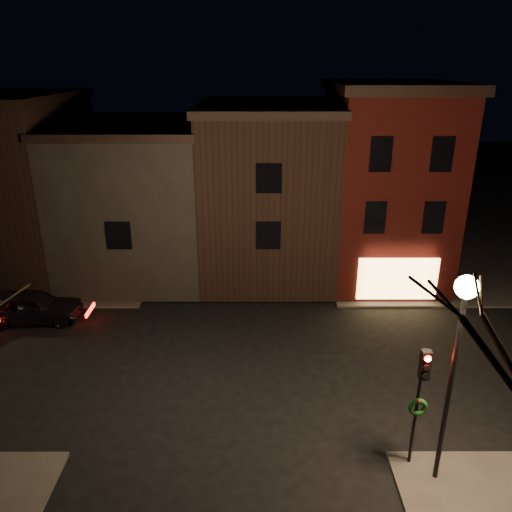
# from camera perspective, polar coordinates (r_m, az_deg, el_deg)

# --- Properties ---
(ground) EXTENTS (120.00, 120.00, 0.00)m
(ground) POSITION_cam_1_polar(r_m,az_deg,el_deg) (20.91, -2.52, -12.31)
(ground) COLOR black
(ground) RESTS_ON ground
(sidewalk_far_right) EXTENTS (30.00, 30.00, 0.12)m
(sidewalk_far_right) POSITION_cam_1_polar(r_m,az_deg,el_deg) (43.54, 26.06, 3.83)
(sidewalk_far_right) COLOR #2D2B28
(sidewalk_far_right) RESTS_ON ground
(corner_building) EXTENTS (6.50, 8.50, 10.50)m
(corner_building) POSITION_cam_1_polar(r_m,az_deg,el_deg) (28.46, 14.58, 8.14)
(corner_building) COLOR #440E0C
(corner_building) RESTS_ON ground
(row_building_a) EXTENTS (7.30, 10.30, 9.40)m
(row_building_a) POSITION_cam_1_polar(r_m,az_deg,el_deg) (28.69, 1.19, 7.76)
(row_building_a) COLOR black
(row_building_a) RESTS_ON ground
(row_building_b) EXTENTS (7.80, 10.30, 8.40)m
(row_building_b) POSITION_cam_1_polar(r_m,az_deg,el_deg) (29.56, -13.11, 6.62)
(row_building_b) COLOR black
(row_building_b) RESTS_ON ground
(row_building_c) EXTENTS (7.30, 10.30, 9.90)m
(row_building_c) POSITION_cam_1_polar(r_m,az_deg,el_deg) (31.81, -26.16, 7.41)
(row_building_c) COLOR black
(row_building_c) RESTS_ON ground
(street_lamp_near) EXTENTS (0.60, 0.60, 6.48)m
(street_lamp_near) POSITION_cam_1_polar(r_m,az_deg,el_deg) (14.10, 22.31, -7.43)
(street_lamp_near) COLOR black
(street_lamp_near) RESTS_ON sidewalk_near_right
(traffic_signal) EXTENTS (0.58, 0.38, 4.05)m
(traffic_signal) POSITION_cam_1_polar(r_m,az_deg,el_deg) (15.50, 18.27, -14.39)
(traffic_signal) COLOR black
(traffic_signal) RESTS_ON sidewalk_near_right
(parked_car_a) EXTENTS (4.73, 2.22, 1.57)m
(parked_car_a) POSITION_cam_1_polar(r_m,az_deg,el_deg) (25.93, -24.25, -5.29)
(parked_car_a) COLOR black
(parked_car_a) RESTS_ON ground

